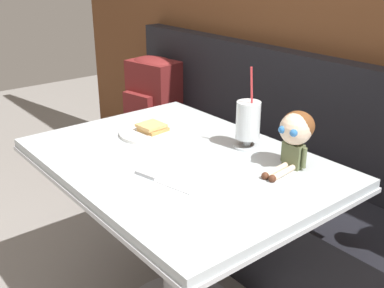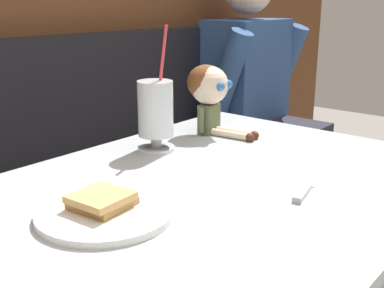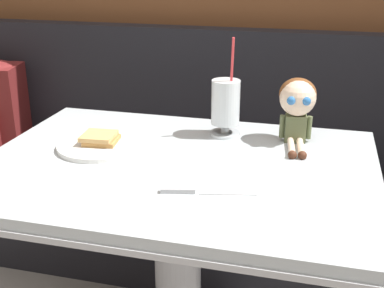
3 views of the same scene
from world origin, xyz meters
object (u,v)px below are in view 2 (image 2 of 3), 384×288
object	(u,v)px
toast_plate	(105,210)
diner_patron	(253,86)
butter_knife	(307,188)
seated_doll	(209,89)
milkshake_glass	(156,112)

from	to	relation	value
toast_plate	diner_patron	bearing A→B (deg)	22.16
butter_knife	diner_patron	world-z (taller)	diner_patron
butter_knife	diner_patron	distance (m)	1.22
butter_knife	seated_doll	size ratio (longest dim) A/B	1.04
toast_plate	milkshake_glass	bearing A→B (deg)	30.55
milkshake_glass	seated_doll	size ratio (longest dim) A/B	1.41
diner_patron	toast_plate	bearing A→B (deg)	-157.84
seated_doll	butter_knife	bearing A→B (deg)	-117.31
toast_plate	seated_doll	xyz separation A→B (m)	(0.56, 0.20, 0.12)
milkshake_glass	seated_doll	bearing A→B (deg)	0.03
diner_patron	seated_doll	bearing A→B (deg)	-156.07
milkshake_glass	butter_knife	size ratio (longest dim) A/B	1.35
toast_plate	butter_knife	size ratio (longest dim) A/B	1.07
butter_knife	seated_doll	distance (m)	0.50
butter_knife	diner_patron	size ratio (longest dim) A/B	0.29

